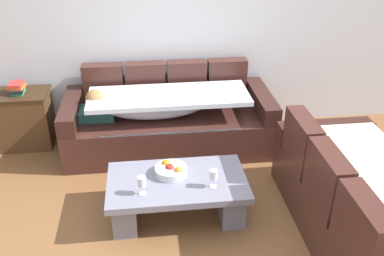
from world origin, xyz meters
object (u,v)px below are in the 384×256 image
object	(u,v)px
couch_along_wall	(166,120)
book_stack_on_cabinet	(17,88)
coffee_table	(177,193)
wine_glass_near_left	(142,182)
couch_near_window	(366,211)
wine_glass_near_right	(214,175)
fruit_bowl	(171,170)
side_cabinet	(19,119)

from	to	relation	value
couch_along_wall	book_stack_on_cabinet	distance (m)	1.65
coffee_table	wine_glass_near_left	size ratio (longest dim) A/B	7.23
couch_along_wall	wine_glass_near_left	size ratio (longest dim) A/B	13.63
wine_glass_near_left	couch_along_wall	bearing A→B (deg)	78.58
couch_near_window	book_stack_on_cabinet	xyz separation A→B (m)	(-3.06, 1.97, 0.37)
couch_near_window	book_stack_on_cabinet	bearing A→B (deg)	57.22
coffee_table	wine_glass_near_right	size ratio (longest dim) A/B	7.23
fruit_bowl	wine_glass_near_left	world-z (taller)	wine_glass_near_left
fruit_bowl	book_stack_on_cabinet	xyz separation A→B (m)	(-1.56, 1.35, 0.28)
side_cabinet	fruit_bowl	bearing A→B (deg)	-39.95
couch_near_window	wine_glass_near_right	size ratio (longest dim) A/B	12.30
couch_near_window	couch_along_wall	bearing A→B (deg)	40.08
wine_glass_near_left	side_cabinet	xyz separation A→B (m)	(-1.36, 1.61, -0.17)
wine_glass_near_left	side_cabinet	bearing A→B (deg)	130.22
coffee_table	wine_glass_near_right	xyz separation A→B (m)	(0.29, -0.14, 0.26)
couch_near_window	fruit_bowl	xyz separation A→B (m)	(-1.50, 0.62, 0.08)
book_stack_on_cabinet	couch_near_window	bearing A→B (deg)	-32.78
book_stack_on_cabinet	wine_glass_near_left	bearing A→B (deg)	-50.78
couch_along_wall	coffee_table	size ratio (longest dim) A/B	1.88
couch_along_wall	book_stack_on_cabinet	bearing A→B (deg)	172.02
side_cabinet	coffee_table	bearing A→B (deg)	-41.03
couch_along_wall	fruit_bowl	bearing A→B (deg)	-91.35
couch_near_window	book_stack_on_cabinet	world-z (taller)	couch_near_window
fruit_bowl	side_cabinet	bearing A→B (deg)	140.05
couch_along_wall	wine_glass_near_left	world-z (taller)	couch_along_wall
coffee_table	side_cabinet	world-z (taller)	side_cabinet
fruit_bowl	side_cabinet	xyz separation A→B (m)	(-1.61, 1.35, -0.10)
couch_along_wall	coffee_table	xyz separation A→B (m)	(0.02, -1.22, -0.09)
side_cabinet	couch_near_window	bearing A→B (deg)	-32.40
wine_glass_near_right	book_stack_on_cabinet	distance (m)	2.48
wine_glass_near_right	side_cabinet	xyz separation A→B (m)	(-1.95, 1.58, -0.17)
book_stack_on_cabinet	coffee_table	bearing A→B (deg)	-41.83
wine_glass_near_left	wine_glass_near_right	bearing A→B (deg)	2.75
coffee_table	wine_glass_near_left	world-z (taller)	wine_glass_near_left
coffee_table	couch_near_window	bearing A→B (deg)	-20.09
couch_near_window	wine_glass_near_left	size ratio (longest dim) A/B	12.30
wine_glass_near_right	coffee_table	bearing A→B (deg)	154.91
coffee_table	side_cabinet	xyz separation A→B (m)	(-1.66, 1.44, 0.08)
wine_glass_near_right	book_stack_on_cabinet	xyz separation A→B (m)	(-1.90, 1.58, 0.21)
couch_along_wall	wine_glass_near_right	world-z (taller)	couch_along_wall
couch_along_wall	wine_glass_near_right	bearing A→B (deg)	-77.03
couch_near_window	side_cabinet	bearing A→B (deg)	57.60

